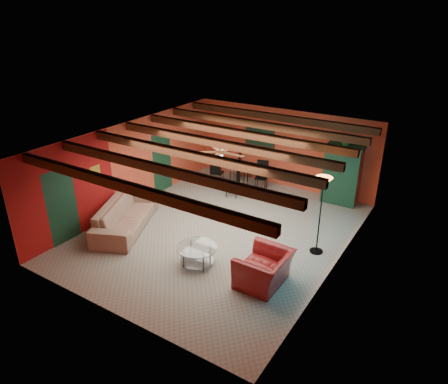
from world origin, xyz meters
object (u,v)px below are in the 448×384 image
Objects in this scene: armchair at (264,269)px; armoire at (342,175)px; potted_plant at (347,140)px; dining_table at (239,173)px; vase at (239,157)px; coffee_table at (197,255)px; floor_lamp at (320,216)px; sofa at (126,215)px.

armoire is (0.09, 5.16, 0.54)m from armchair.
dining_table is at bearing -168.40° from potted_plant.
armchair is 6.71× the size of vase.
floor_lamp reaches higher than coffee_table.
armoire is at bearing 0.00° from potted_plant.
coffee_table is at bearing -137.00° from floor_lamp.
coffee_table is 0.48× the size of floor_lamp.
sofa is 6.94m from potted_plant.
dining_table is 4.62m from floor_lamp.
potted_plant is at bearing 0.00° from armoire.
sofa is at bearing -106.03° from vase.
floor_lamp is at bearing -82.96° from armoire.
armoire is at bearing 179.15° from armchair.
potted_plant is (3.37, 0.69, 1.57)m from dining_table.
vase reaches higher than armchair.
floor_lamp is at bearing -33.73° from vase.
armchair is 0.61× the size of dining_table.
sofa is 2.75× the size of coffee_table.
dining_table reaches higher than sofa.
armchair is 2.10m from floor_lamp.
armchair is (4.50, -0.22, -0.01)m from sofa.
armoire is 3.44m from vase.
floor_lamp is at bearing -95.93° from sofa.
floor_lamp reaches higher than armoire.
floor_lamp is 4.59m from vase.
sofa is at bearing -161.39° from floor_lamp.
floor_lamp is 3.43m from potted_plant.
potted_plant reaches higher than vase.
coffee_table is at bearing -71.50° from dining_table.
vase is (1.22, 4.24, 0.72)m from sofa.
coffee_table is 0.50× the size of dining_table.
armchair is at bearing -91.86° from armoire.
armoire is at bearing 71.31° from coffee_table.
potted_plant is (-0.45, 3.24, 1.04)m from floor_lamp.
coffee_table is 2.18× the size of potted_plant.
potted_plant is 3.57m from vase.
armchair is 1.21× the size of coffee_table.
sofa is 2.26× the size of armchair.
armoire is 1.16m from potted_plant.
dining_table is at bearing 0.00° from vase.
coffee_table is at bearing -108.69° from potted_plant.
armoire is (1.81, 5.35, 0.68)m from coffee_table.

